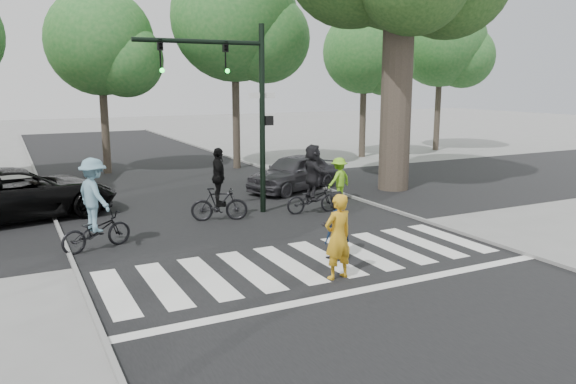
% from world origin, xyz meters
% --- Properties ---
extents(ground, '(120.00, 120.00, 0.00)m').
position_xyz_m(ground, '(0.00, 0.00, 0.00)').
color(ground, gray).
rests_on(ground, ground).
extents(road_stem, '(10.00, 70.00, 0.01)m').
position_xyz_m(road_stem, '(0.00, 5.00, 0.01)').
color(road_stem, black).
rests_on(road_stem, ground).
extents(road_cross, '(70.00, 10.00, 0.01)m').
position_xyz_m(road_cross, '(0.00, 8.00, 0.01)').
color(road_cross, black).
rests_on(road_cross, ground).
extents(curb_left, '(0.10, 70.00, 0.10)m').
position_xyz_m(curb_left, '(-5.05, 5.00, 0.05)').
color(curb_left, gray).
rests_on(curb_left, ground).
extents(curb_right, '(0.10, 70.00, 0.10)m').
position_xyz_m(curb_right, '(5.05, 5.00, 0.05)').
color(curb_right, gray).
rests_on(curb_right, ground).
extents(crosswalk, '(10.00, 3.85, 0.01)m').
position_xyz_m(crosswalk, '(0.00, 0.66, 0.01)').
color(crosswalk, silver).
rests_on(crosswalk, ground).
extents(traffic_signal, '(4.45, 0.29, 6.00)m').
position_xyz_m(traffic_signal, '(0.35, 6.20, 3.90)').
color(traffic_signal, black).
rests_on(traffic_signal, ground).
extents(bg_tree_2, '(5.04, 4.80, 8.40)m').
position_xyz_m(bg_tree_2, '(-1.76, 16.62, 5.78)').
color(bg_tree_2, brown).
rests_on(bg_tree_2, ground).
extents(bg_tree_3, '(6.30, 6.00, 10.20)m').
position_xyz_m(bg_tree_3, '(4.31, 15.27, 6.94)').
color(bg_tree_3, brown).
rests_on(bg_tree_3, ground).
extents(bg_tree_4, '(4.83, 4.60, 8.15)m').
position_xyz_m(bg_tree_4, '(12.23, 16.12, 5.64)').
color(bg_tree_4, brown).
rests_on(bg_tree_4, ground).
extents(bg_tree_5, '(5.67, 5.40, 9.30)m').
position_xyz_m(bg_tree_5, '(18.27, 16.69, 6.36)').
color(bg_tree_5, brown).
rests_on(bg_tree_5, ground).
extents(pedestrian_woman, '(0.74, 0.54, 1.89)m').
position_xyz_m(pedestrian_woman, '(0.01, -0.34, 0.94)').
color(pedestrian_woman, gold).
rests_on(pedestrian_woman, ground).
extents(pedestrian_child, '(0.68, 0.50, 1.26)m').
position_xyz_m(pedestrian_child, '(0.72, 0.78, 0.63)').
color(pedestrian_child, '#0D1B33').
rests_on(pedestrian_child, ground).
extents(pedestrian_adult, '(0.93, 0.80, 1.65)m').
position_xyz_m(pedestrian_adult, '(0.74, 0.98, 0.83)').
color(pedestrian_adult, black).
rests_on(pedestrian_adult, ground).
extents(cyclist_left, '(1.98, 1.38, 2.37)m').
position_xyz_m(cyclist_left, '(-4.33, 4.28, 1.03)').
color(cyclist_left, black).
rests_on(cyclist_left, ground).
extents(cyclist_mid, '(1.80, 1.14, 2.27)m').
position_xyz_m(cyclist_mid, '(-0.49, 5.75, 0.93)').
color(cyclist_mid, black).
rests_on(cyclist_mid, ground).
extents(cyclist_right, '(1.85, 1.72, 2.27)m').
position_xyz_m(cyclist_right, '(2.59, 5.34, 1.01)').
color(cyclist_right, black).
rests_on(cyclist_right, ground).
extents(car_suv, '(6.31, 3.87, 1.63)m').
position_xyz_m(car_suv, '(-5.98, 8.74, 0.82)').
color(car_suv, black).
rests_on(car_suv, ground).
extents(car_grey, '(4.57, 3.24, 1.44)m').
position_xyz_m(car_grey, '(3.84, 9.08, 0.72)').
color(car_grey, '#39383D').
rests_on(car_grey, ground).
extents(bystander_hivis, '(1.14, 0.85, 1.58)m').
position_xyz_m(bystander_hivis, '(4.37, 6.58, 0.79)').
color(bystander_hivis, '#84D424').
rests_on(bystander_hivis, ground).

